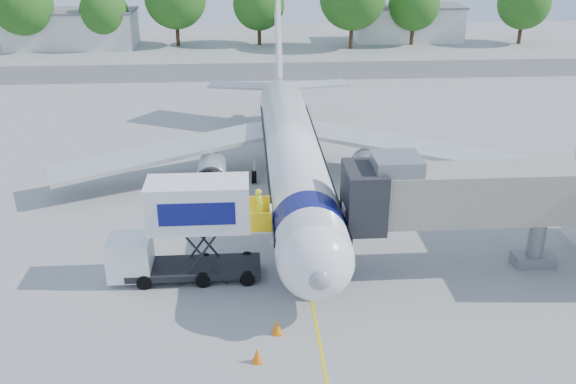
{
  "coord_description": "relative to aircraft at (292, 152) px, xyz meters",
  "views": [
    {
      "loc": [
        -3.02,
        -36.92,
        17.74
      ],
      "look_at": [
        -0.77,
        -3.31,
        3.2
      ],
      "focal_mm": 40.0,
      "sensor_mm": 36.0,
      "label": 1
    }
  ],
  "objects": [
    {
      "name": "tree_d",
      "position": [
        -0.81,
        55.87,
        2.9
      ],
      "size": [
        7.56,
        7.56,
        9.64
      ],
      "color": "#382314",
      "rests_on": "ground"
    },
    {
      "name": "outbuilding_right",
      "position": [
        22.0,
        57.88,
        -0.29
      ],
      "size": [
        16.4,
        7.4,
        5.3
      ],
      "color": "silver",
      "rests_on": "ground"
    },
    {
      "name": "safety_cone_a",
      "position": [
        -1.88,
        -16.48,
        -2.57
      ],
      "size": [
        0.49,
        0.49,
        0.78
      ],
      "color": "orange",
      "rests_on": "ground"
    },
    {
      "name": "guidance_line",
      "position": [
        0.0,
        -4.12,
        -2.94
      ],
      "size": [
        0.15,
        70.0,
        0.01
      ],
      "primitive_type": "cube",
      "color": "yellow",
      "rests_on": "ground"
    },
    {
      "name": "aircraft",
      "position": [
        0.0,
        0.0,
        0.0
      ],
      "size": [
        34.17,
        37.73,
        11.35
      ],
      "color": "white",
      "rests_on": "ground"
    },
    {
      "name": "tree_g",
      "position": [
        38.23,
        54.03,
        3.03
      ],
      "size": [
        7.73,
        7.73,
        9.85
      ],
      "color": "#382314",
      "rests_on": "ground"
    },
    {
      "name": "tree_a",
      "position": [
        -33.53,
        52.43,
        3.59
      ],
      "size": [
        8.45,
        8.45,
        10.78
      ],
      "color": "#382314",
      "rests_on": "ground"
    },
    {
      "name": "safety_cone_b",
      "position": [
        -2.84,
        -18.49,
        -2.6
      ],
      "size": [
        0.46,
        0.46,
        0.73
      ],
      "color": "orange",
      "rests_on": "ground"
    },
    {
      "name": "jet_bridge",
      "position": [
        7.99,
        -11.12,
        1.39
      ],
      "size": [
        13.9,
        3.2,
        6.6
      ],
      "color": "#A49B8C",
      "rests_on": "ground"
    },
    {
      "name": "catering_hiloader",
      "position": [
        -6.26,
        -11.12,
        -0.18
      ],
      "size": [
        8.5,
        2.44,
        5.5
      ],
      "color": "black",
      "rests_on": "ground"
    },
    {
      "name": "taxiway_strip",
      "position": [
        0.0,
        37.88,
        -2.94
      ],
      "size": [
        120.0,
        10.0,
        0.01
      ],
      "primitive_type": "cube",
      "color": "#59595B",
      "rests_on": "ground"
    },
    {
      "name": "tree_f",
      "position": [
        21.89,
        54.43,
        2.82
      ],
      "size": [
        7.45,
        7.45,
        9.5
      ],
      "color": "#382314",
      "rests_on": "ground"
    },
    {
      "name": "outbuilding_left",
      "position": [
        -28.0,
        55.88,
        -0.29
      ],
      "size": [
        18.4,
        8.4,
        5.3
      ],
      "color": "silver",
      "rests_on": "ground"
    },
    {
      "name": "ground",
      "position": [
        0.0,
        -4.12,
        -2.95
      ],
      "size": [
        160.0,
        160.0,
        0.0
      ],
      "primitive_type": "plane",
      "color": "#9B9B98",
      "rests_on": "ground"
    },
    {
      "name": "tree_b",
      "position": [
        -22.76,
        53.68,
        2.31
      ],
      "size": [
        6.8,
        6.8,
        8.66
      ],
      "color": "#382314",
      "rests_on": "ground"
    }
  ]
}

